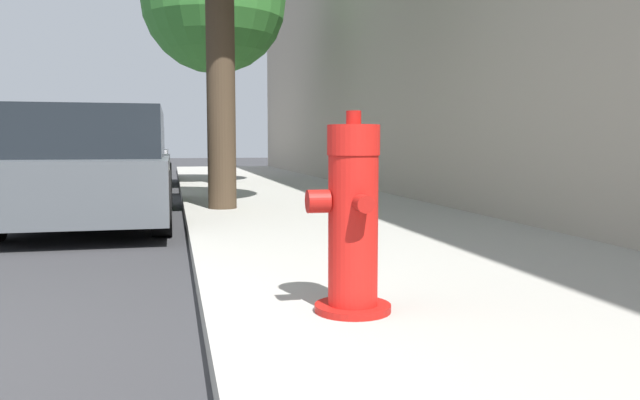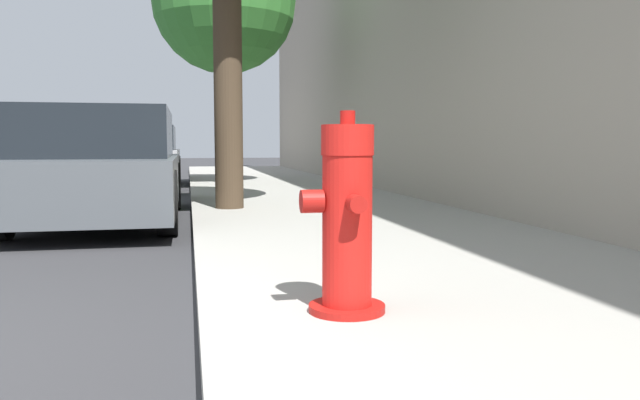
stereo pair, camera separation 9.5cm
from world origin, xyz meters
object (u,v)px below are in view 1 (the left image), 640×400
object	(u,v)px
parked_car_near	(93,168)
parked_car_mid	(123,158)
street_tree_far	(214,1)
fire_hydrant	(352,221)

from	to	relation	value
parked_car_near	parked_car_mid	world-z (taller)	parked_car_near
parked_car_near	street_tree_far	world-z (taller)	street_tree_far
parked_car_near	street_tree_far	size ratio (longest dim) A/B	0.83
fire_hydrant	street_tree_far	bearing A→B (deg)	89.75
parked_car_mid	fire_hydrant	bearing A→B (deg)	-80.46
fire_hydrant	street_tree_far	distance (m)	10.48
fire_hydrant	parked_car_mid	size ratio (longest dim) A/B	0.23
parked_car_mid	street_tree_far	distance (m)	3.77
fire_hydrant	parked_car_near	size ratio (longest dim) A/B	0.23
parked_car_mid	parked_car_near	bearing A→B (deg)	-88.86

